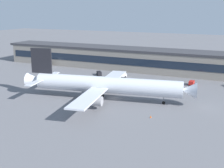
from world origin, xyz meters
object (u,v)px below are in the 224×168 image
(pushback_tractor, at_px, (121,75))
(catering_truck, at_px, (45,63))
(traffic_cone_0, at_px, (75,100))
(traffic_cone_1, at_px, (151,117))
(airliner, at_px, (105,85))
(baggage_tug, at_px, (192,83))
(follow_me_car, at_px, (99,73))

(pushback_tractor, xyz_separation_m, catering_truck, (-49.65, 5.91, 1.24))
(traffic_cone_0, height_order, traffic_cone_1, traffic_cone_0)
(airliner, distance_m, traffic_cone_0, 11.97)
(airliner, relative_size, baggage_tug, 17.39)
(follow_me_car, height_order, baggage_tug, same)
(traffic_cone_0, bearing_deg, follow_me_car, 106.00)
(pushback_tractor, xyz_separation_m, baggage_tug, (33.63, -1.74, 0.04))
(pushback_tractor, height_order, traffic_cone_1, pushback_tractor)
(catering_truck, bearing_deg, follow_me_car, -10.13)
(pushback_tractor, relative_size, traffic_cone_1, 8.44)
(airliner, height_order, traffic_cone_0, airliner)
(catering_truck, distance_m, traffic_cone_1, 95.74)
(follow_me_car, xyz_separation_m, traffic_cone_1, (41.48, -46.49, -0.77))
(catering_truck, height_order, traffic_cone_1, catering_truck)
(follow_me_car, relative_size, traffic_cone_0, 6.21)
(airliner, bearing_deg, pushback_tractor, 104.00)
(follow_me_car, distance_m, baggage_tug, 45.25)
(pushback_tractor, relative_size, baggage_tug, 1.51)
(catering_truck, height_order, baggage_tug, catering_truck)
(pushback_tractor, bearing_deg, airliner, -76.00)
(traffic_cone_0, xyz_separation_m, traffic_cone_1, (29.40, -4.39, -0.05))
(traffic_cone_1, bearing_deg, traffic_cone_0, 171.50)
(baggage_tug, xyz_separation_m, traffic_cone_0, (-33.17, -41.25, -0.71))
(catering_truck, height_order, traffic_cone_0, catering_truck)
(traffic_cone_1, bearing_deg, follow_me_car, 131.74)
(pushback_tractor, bearing_deg, traffic_cone_0, -89.39)
(traffic_cone_0, bearing_deg, baggage_tug, 51.19)
(airliner, bearing_deg, follow_me_car, 120.18)
(traffic_cone_1, bearing_deg, pushback_tractor, 122.22)
(catering_truck, bearing_deg, traffic_cone_0, -44.30)
(traffic_cone_0, bearing_deg, traffic_cone_1, -8.50)
(pushback_tractor, height_order, follow_me_car, follow_me_car)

